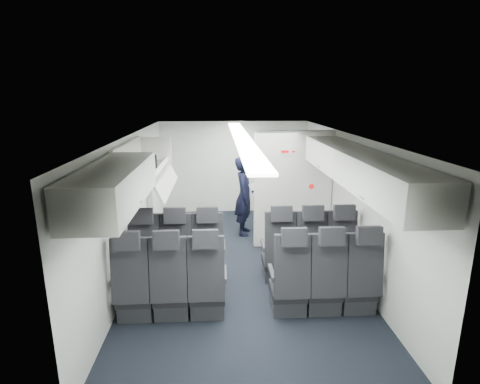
{
  "coord_description": "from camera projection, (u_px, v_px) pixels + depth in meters",
  "views": [
    {
      "loc": [
        -0.36,
        -5.68,
        2.74
      ],
      "look_at": [
        0.0,
        0.4,
        1.15
      ],
      "focal_mm": 28.0,
      "sensor_mm": 36.0,
      "label": 1
    }
  ],
  "objects": [
    {
      "name": "cabin_shell",
      "position": [
        241.0,
        200.0,
        5.92
      ],
      "size": [
        3.41,
        6.01,
        2.16
      ],
      "color": "black",
      "rests_on": "ground"
    },
    {
      "name": "seat_row_front",
      "position": [
        244.0,
        256.0,
        5.58
      ],
      "size": [
        3.33,
        0.56,
        1.24
      ],
      "color": "black",
      "rests_on": "cabin_shell"
    },
    {
      "name": "seat_row_mid",
      "position": [
        248.0,
        286.0,
        4.72
      ],
      "size": [
        3.33,
        0.56,
        1.24
      ],
      "color": "black",
      "rests_on": "cabin_shell"
    },
    {
      "name": "overhead_bin_left_rear",
      "position": [
        114.0,
        186.0,
        3.72
      ],
      "size": [
        0.53,
        1.8,
        0.4
      ],
      "color": "silver",
      "rests_on": "cabin_shell"
    },
    {
      "name": "overhead_bin_left_front_open",
      "position": [
        144.0,
        166.0,
        5.44
      ],
      "size": [
        0.64,
        1.7,
        0.72
      ],
      "color": "#9E9E93",
      "rests_on": "cabin_shell"
    },
    {
      "name": "overhead_bin_right_rear",
      "position": [
        388.0,
        182.0,
        3.88
      ],
      "size": [
        0.53,
        1.8,
        0.4
      ],
      "color": "silver",
      "rests_on": "cabin_shell"
    },
    {
      "name": "overhead_bin_right_front",
      "position": [
        336.0,
        156.0,
        5.57
      ],
      "size": [
        0.53,
        1.7,
        0.4
      ],
      "color": "silver",
      "rests_on": "cabin_shell"
    },
    {
      "name": "bulkhead_partition",
      "position": [
        293.0,
        190.0,
        6.76
      ],
      "size": [
        1.4,
        0.15,
        2.13
      ],
      "color": "silver",
      "rests_on": "cabin_shell"
    },
    {
      "name": "galley_unit",
      "position": [
        275.0,
        175.0,
        8.64
      ],
      "size": [
        0.85,
        0.52,
        1.9
      ],
      "color": "#939399",
      "rests_on": "cabin_shell"
    },
    {
      "name": "boarding_door",
      "position": [
        154.0,
        188.0,
        7.37
      ],
      "size": [
        0.12,
        1.27,
        1.86
      ],
      "color": "silver",
      "rests_on": "cabin_shell"
    },
    {
      "name": "flight_attendant",
      "position": [
        244.0,
        196.0,
        7.43
      ],
      "size": [
        0.47,
        0.63,
        1.58
      ],
      "primitive_type": "imported",
      "rotation": [
        0.0,
        0.0,
        1.4
      ],
      "color": "black",
      "rests_on": "ground"
    },
    {
      "name": "carry_on_bag",
      "position": [
        143.0,
        163.0,
        5.36
      ],
      "size": [
        0.43,
        0.35,
        0.22
      ],
      "primitive_type": "cube",
      "rotation": [
        0.0,
        0.0,
        0.28
      ],
      "color": "black",
      "rests_on": "overhead_bin_left_front_open"
    },
    {
      "name": "papers",
      "position": [
        254.0,
        186.0,
        7.34
      ],
      "size": [
        0.2,
        0.07,
        0.14
      ],
      "primitive_type": "cube",
      "rotation": [
        0.0,
        0.0,
        0.28
      ],
      "color": "white",
      "rests_on": "flight_attendant"
    }
  ]
}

